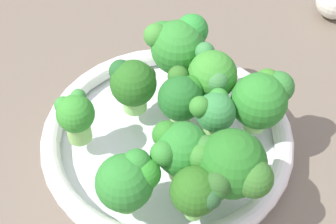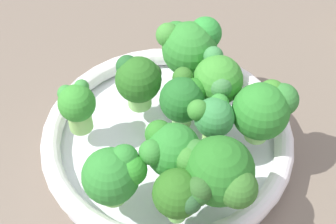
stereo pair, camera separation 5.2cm
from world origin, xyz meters
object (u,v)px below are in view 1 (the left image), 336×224
at_px(broccoli_floret_8, 262,98).
at_px(broccoli_floret_1, 133,83).
at_px(bowl, 168,141).
at_px(broccoli_floret_3, 75,115).
at_px(broccoli_floret_4, 180,95).
at_px(garlic_bulb, 335,0).
at_px(broccoli_floret_7, 181,150).
at_px(broccoli_floret_2, 200,191).
at_px(broccoli_floret_9, 232,165).
at_px(broccoli_floret_6, 177,44).
at_px(broccoli_floret_0, 128,181).
at_px(broccoli_floret_10, 214,112).
at_px(broccoli_floret_5, 210,74).

bearing_deg(broccoli_floret_8, broccoli_floret_1, -49.42).
relative_size(bowl, broccoli_floret_3, 4.77).
distance_m(broccoli_floret_4, garlic_bulb, 0.33).
height_order(broccoli_floret_7, broccoli_floret_8, broccoli_floret_8).
distance_m(broccoli_floret_2, broccoli_floret_4, 0.12).
xyz_separation_m(bowl, broccoli_floret_9, (0.00, 0.10, 0.06)).
distance_m(broccoli_floret_4, broccoli_floret_6, 0.07).
relative_size(broccoli_floret_4, broccoli_floret_6, 0.82).
bearing_deg(broccoli_floret_3, broccoli_floret_4, 154.77).
relative_size(broccoli_floret_0, broccoli_floret_6, 0.83).
xyz_separation_m(broccoli_floret_4, broccoli_floret_9, (0.02, 0.10, 0.01)).
relative_size(broccoli_floret_4, broccoli_floret_9, 0.75).
height_order(broccoli_floret_2, broccoli_floret_7, broccoli_floret_7).
relative_size(broccoli_floret_7, broccoli_floret_9, 0.82).
bearing_deg(broccoli_floret_3, broccoli_floret_2, 103.76).
bearing_deg(broccoli_floret_0, bowl, -151.47).
bearing_deg(bowl, broccoli_floret_10, 131.19).
xyz_separation_m(broccoli_floret_1, broccoli_floret_4, (-0.03, 0.05, -0.00)).
height_order(broccoli_floret_4, broccoli_floret_7, broccoli_floret_7).
relative_size(bowl, broccoli_floret_8, 3.92).
height_order(broccoli_floret_4, garlic_bulb, broccoli_floret_4).
distance_m(broccoli_floret_0, broccoli_floret_7, 0.06).
distance_m(broccoli_floret_1, broccoli_floret_6, 0.07).
distance_m(broccoli_floret_7, broccoli_floret_8, 0.11).
distance_m(broccoli_floret_8, broccoli_floret_9, 0.10).
bearing_deg(broccoli_floret_4, broccoli_floret_2, 58.62).
bearing_deg(broccoli_floret_6, broccoli_floret_5, 87.93).
height_order(broccoli_floret_8, broccoli_floret_9, broccoli_floret_9).
relative_size(broccoli_floret_5, broccoli_floret_9, 0.86).
relative_size(broccoli_floret_4, garlic_bulb, 1.12).
xyz_separation_m(bowl, broccoli_floret_0, (0.09, 0.05, 0.05)).
xyz_separation_m(broccoli_floret_0, broccoli_floret_9, (-0.08, 0.05, 0.01)).
bearing_deg(broccoli_floret_4, broccoli_floret_6, -127.22).
height_order(broccoli_floret_3, broccoli_floret_10, broccoli_floret_10).
relative_size(broccoli_floret_6, broccoli_floret_7, 1.12).
bearing_deg(broccoli_floret_0, broccoli_floret_2, 128.67).
xyz_separation_m(broccoli_floret_6, garlic_bulb, (-0.28, 0.02, -0.06)).
relative_size(broccoli_floret_1, broccoli_floret_9, 0.78).
xyz_separation_m(broccoli_floret_2, broccoli_floret_4, (-0.06, -0.11, -0.00)).
distance_m(broccoli_floret_8, broccoli_floret_10, 0.05).
bearing_deg(broccoli_floret_0, broccoli_floret_4, -153.88).
relative_size(broccoli_floret_1, broccoli_floret_6, 0.86).
height_order(broccoli_floret_1, garlic_bulb, broccoli_floret_1).
distance_m(broccoli_floret_4, broccoli_floret_5, 0.04).
bearing_deg(broccoli_floret_4, garlic_bulb, -173.58).
bearing_deg(broccoli_floret_3, broccoli_floret_5, 161.02).
bearing_deg(broccoli_floret_5, broccoli_floret_10, 52.51).
distance_m(broccoli_floret_6, garlic_bulb, 0.29).
height_order(broccoli_floret_3, broccoli_floret_9, broccoli_floret_9).
distance_m(broccoli_floret_2, broccoli_floret_9, 0.04).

